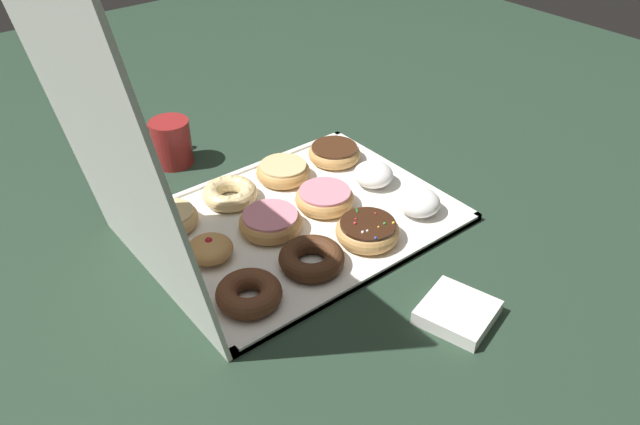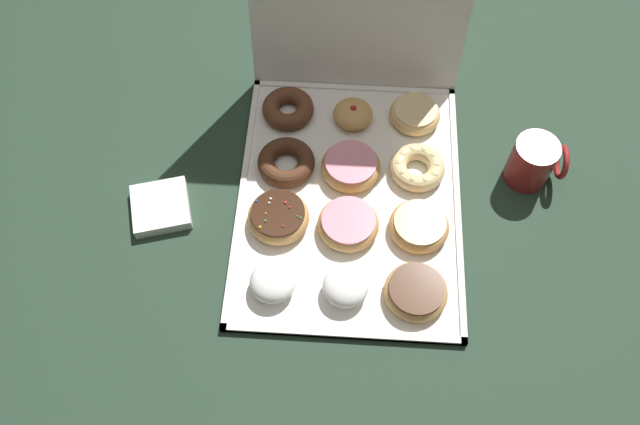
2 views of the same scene
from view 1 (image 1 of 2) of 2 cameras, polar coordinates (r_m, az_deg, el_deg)
name	(u,v)px [view 1 (image 1 of 2)]	position (r m, az deg, el deg)	size (l,w,h in m)	color
ground_plane	(298,222)	(1.23, -2.06, -0.91)	(3.00, 3.00, 0.00)	#233828
donut_box	(298,220)	(1.23, -2.07, -0.71)	(0.44, 0.58, 0.01)	white
box_lid_open	(101,142)	(0.94, -19.37, 6.12)	(0.44, 0.60, 0.01)	white
powdered_filled_donut_0	(419,202)	(1.24, 9.01, 0.94)	(0.08, 0.08, 0.05)	white
powdered_filled_donut_1	(372,173)	(1.32, 4.74, 3.58)	(0.08, 0.08, 0.05)	white
chocolate_frosted_donut_2	(334,153)	(1.40, 1.31, 5.47)	(0.12, 0.12, 0.03)	tan
sprinkle_donut_3	(368,231)	(1.16, 4.36, -1.67)	(0.12, 0.12, 0.04)	tan
pink_frosted_donut_4	(324,198)	(1.25, 0.39, 1.37)	(0.12, 0.12, 0.04)	tan
glazed_ring_donut_5	(283,171)	(1.34, -3.38, 3.79)	(0.12, 0.12, 0.04)	tan
chocolate_cake_ring_donut_6	(312,258)	(1.10, -0.77, -4.20)	(0.12, 0.12, 0.03)	#472816
pink_frosted_donut_7	(269,221)	(1.18, -4.65, -0.77)	(0.12, 0.12, 0.04)	tan
cruller_donut_8	(230,193)	(1.28, -8.23, 1.78)	(0.11, 0.11, 0.04)	#EACC8C
chocolate_cake_ring_donut_9	(249,293)	(1.03, -6.50, -7.35)	(0.11, 0.11, 0.04)	#59331E
jelly_filled_donut_10	(208,248)	(1.13, -10.15, -3.17)	(0.08, 0.08, 0.05)	tan
glazed_ring_donut_11	(170,218)	(1.22, -13.51, -0.51)	(0.11, 0.11, 0.04)	#E5B770
coffee_mug	(171,141)	(1.43, -13.47, 6.36)	(0.11, 0.09, 0.10)	maroon
napkin_stack	(457,312)	(1.04, 12.42, -8.89)	(0.11, 0.11, 0.02)	white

